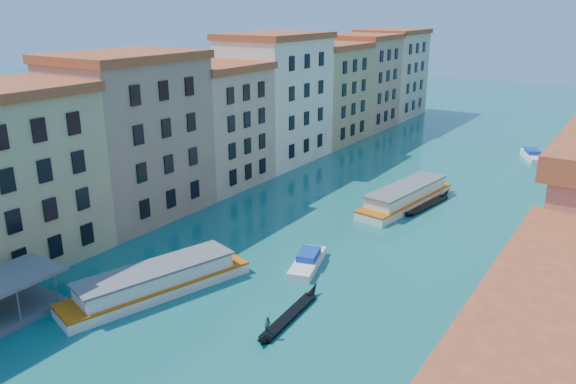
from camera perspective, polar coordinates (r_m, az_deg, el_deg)
left_bank_palazzos at (r=89.80m, az=-3.55°, el=8.49°), size 12.80×128.40×21.00m
mooring_poles_right at (r=43.18m, az=18.01°, el=-16.10°), size 1.44×54.24×3.20m
vaporetto_near at (r=53.25m, az=-13.17°, el=-8.82°), size 9.16×18.24×2.65m
vaporetto_far at (r=75.73m, az=11.90°, el=-0.40°), size 6.63×18.64×2.71m
gondola_fore at (r=48.40m, az=0.10°, el=-12.36°), size 1.57×10.83×2.16m
gondola_far at (r=76.05m, az=14.06°, el=-1.18°), size 2.91×12.02×1.71m
motorboat_mid at (r=57.14m, az=2.00°, el=-7.03°), size 4.24×7.59×1.50m
motorboat_far at (r=105.56m, az=23.61°, el=3.43°), size 5.48×8.10×1.61m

